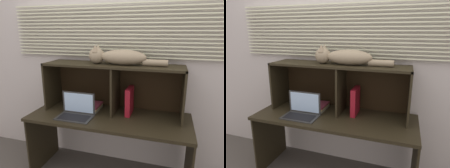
# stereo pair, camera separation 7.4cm
# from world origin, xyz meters

# --- Properties ---
(back_panel_with_blinds) EXTENTS (4.40, 0.08, 2.50)m
(back_panel_with_blinds) POSITION_xyz_m (0.00, 0.55, 1.26)
(back_panel_with_blinds) COLOR beige
(back_panel_with_blinds) RESTS_ON ground
(desk) EXTENTS (1.64, 0.62, 0.71)m
(desk) POSITION_xyz_m (0.00, 0.20, 0.59)
(desk) COLOR black
(desk) RESTS_ON ground
(hutch_shelf_unit) EXTENTS (1.44, 0.35, 0.52)m
(hutch_shelf_unit) POSITION_xyz_m (0.00, 0.36, 1.07)
(hutch_shelf_unit) COLOR black
(hutch_shelf_unit) RESTS_ON desk
(cat) EXTENTS (0.79, 0.18, 0.20)m
(cat) POSITION_xyz_m (0.06, 0.32, 1.31)
(cat) COLOR gray
(cat) RESTS_ON hutch_shelf_unit
(laptop) EXTENTS (0.36, 0.22, 0.24)m
(laptop) POSITION_xyz_m (-0.31, 0.10, 0.77)
(laptop) COLOR #2C2C2C
(laptop) RESTS_ON desk
(binder_upright) EXTENTS (0.05, 0.22, 0.28)m
(binder_upright) POSITION_xyz_m (0.19, 0.32, 0.86)
(binder_upright) COLOR maroon
(binder_upright) RESTS_ON desk
(book_stack) EXTENTS (0.16, 0.24, 0.06)m
(book_stack) POSITION_xyz_m (-0.22, 0.32, 0.74)
(book_stack) COLOR gray
(book_stack) RESTS_ON desk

